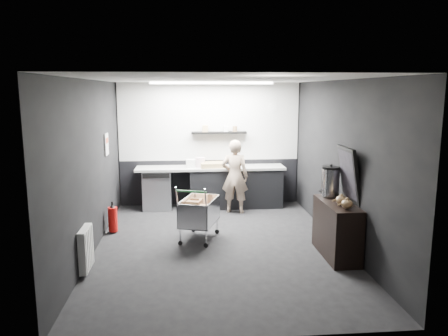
{
  "coord_description": "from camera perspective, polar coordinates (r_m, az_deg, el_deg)",
  "views": [
    {
      "loc": [
        -0.52,
        -6.85,
        2.54
      ],
      "look_at": [
        0.12,
        0.4,
        1.23
      ],
      "focal_mm": 35.0,
      "sensor_mm": 36.0,
      "label": 1
    }
  ],
  "objects": [
    {
      "name": "wall_front",
      "position": [
        4.3,
        2.14,
        -5.9
      ],
      "size": [
        5.5,
        0.0,
        5.5
      ],
      "primitive_type": "plane",
      "rotation": [
        -1.57,
        0.0,
        0.0
      ],
      "color": "black",
      "rests_on": "floor"
    },
    {
      "name": "sideboard",
      "position": [
        6.98,
        14.54,
        -6.78
      ],
      "size": [
        0.48,
        1.13,
        1.7
      ],
      "color": "black",
      "rests_on": "floor"
    },
    {
      "name": "poster",
      "position": [
        8.33,
        -15.09,
        3.01
      ],
      "size": [
        0.02,
        0.3,
        0.4
      ],
      "primitive_type": "cube",
      "color": "silver",
      "rests_on": "wall_left"
    },
    {
      "name": "cardboard_box",
      "position": [
        9.37,
        -1.55,
        0.42
      ],
      "size": [
        0.55,
        0.44,
        0.1
      ],
      "primitive_type": "cube",
      "rotation": [
        0.0,
        0.0,
        0.11
      ],
      "color": "#A28956",
      "rests_on": "prep_counter"
    },
    {
      "name": "pink_tub",
      "position": [
        9.4,
        -3.13,
        0.76
      ],
      "size": [
        0.21,
        0.21,
        0.21
      ],
      "primitive_type": "cylinder",
      "color": "silver",
      "rests_on": "prep_counter"
    },
    {
      "name": "wall_left",
      "position": [
        7.1,
        -16.96,
        0.1
      ],
      "size": [
        0.0,
        5.5,
        5.5
      ],
      "primitive_type": "plane",
      "rotation": [
        1.57,
        0.0,
        1.57
      ],
      "color": "black",
      "rests_on": "floor"
    },
    {
      "name": "kitchen_wall_panel",
      "position": [
        9.61,
        -1.91,
        6.07
      ],
      "size": [
        3.95,
        0.02,
        1.7
      ],
      "primitive_type": "cube",
      "color": "silver",
      "rests_on": "wall_back"
    },
    {
      "name": "wall_back",
      "position": [
        9.68,
        -1.9,
        3.12
      ],
      "size": [
        5.5,
        0.0,
        5.5
      ],
      "primitive_type": "plane",
      "rotation": [
        1.57,
        0.0,
        0.0
      ],
      "color": "black",
      "rests_on": "floor"
    },
    {
      "name": "fire_extinguisher",
      "position": [
        8.12,
        -14.32,
        -6.4
      ],
      "size": [
        0.17,
        0.17,
        0.55
      ],
      "color": "#B90F0C",
      "rests_on": "floor"
    },
    {
      "name": "ceiling_strip",
      "position": [
        8.71,
        -1.62,
        11.04
      ],
      "size": [
        2.4,
        0.2,
        0.04
      ],
      "primitive_type": "cube",
      "color": "white",
      "rests_on": "ceiling"
    },
    {
      "name": "dado_panel",
      "position": [
        9.8,
        -1.87,
        -1.83
      ],
      "size": [
        3.95,
        0.02,
        1.0
      ],
      "primitive_type": "cube",
      "color": "black",
      "rests_on": "wall_back"
    },
    {
      "name": "white_container",
      "position": [
        9.35,
        -4.36,
        0.59
      ],
      "size": [
        0.2,
        0.16,
        0.17
      ],
      "primitive_type": "cube",
      "rotation": [
        0.0,
        0.0,
        0.06
      ],
      "color": "silver",
      "rests_on": "prep_counter"
    },
    {
      "name": "floor",
      "position": [
        7.32,
        -0.64,
        -10.12
      ],
      "size": [
        5.5,
        5.5,
        0.0
      ],
      "primitive_type": "plane",
      "color": "black",
      "rests_on": "ground"
    },
    {
      "name": "wall_clock",
      "position": [
        9.76,
        6.39,
        7.84
      ],
      "size": [
        0.2,
        0.03,
        0.2
      ],
      "primitive_type": "cylinder",
      "rotation": [
        1.57,
        0.0,
        0.0
      ],
      "color": "silver",
      "rests_on": "wall_back"
    },
    {
      "name": "prep_counter",
      "position": [
        9.52,
        -0.95,
        -2.45
      ],
      "size": [
        3.2,
        0.61,
        0.9
      ],
      "color": "black",
      "rests_on": "floor"
    },
    {
      "name": "poster_red_band",
      "position": [
        8.33,
        -15.08,
        3.49
      ],
      "size": [
        0.02,
        0.22,
        0.1
      ],
      "primitive_type": "cube",
      "color": "red",
      "rests_on": "poster"
    },
    {
      "name": "wall_right",
      "position": [
        7.39,
        14.99,
        0.57
      ],
      "size": [
        0.0,
        5.5,
        5.5
      ],
      "primitive_type": "plane",
      "rotation": [
        1.57,
        0.0,
        -1.57
      ],
      "color": "black",
      "rests_on": "floor"
    },
    {
      "name": "ceiling",
      "position": [
        6.87,
        -0.69,
        11.52
      ],
      "size": [
        5.5,
        5.5,
        0.0
      ],
      "primitive_type": "plane",
      "rotation": [
        3.14,
        0.0,
        0.0
      ],
      "color": "silver",
      "rests_on": "wall_back"
    },
    {
      "name": "person",
      "position": [
        9.05,
        1.42,
        -1.11
      ],
      "size": [
        0.64,
        0.51,
        1.54
      ],
      "primitive_type": "imported",
      "rotation": [
        0.0,
        0.0,
        2.86
      ],
      "color": "beige",
      "rests_on": "floor"
    },
    {
      "name": "radiator",
      "position": [
        6.49,
        -17.61,
        -10.02
      ],
      "size": [
        0.1,
        0.5,
        0.6
      ],
      "primitive_type": "cube",
      "color": "silver",
      "rests_on": "wall_left"
    },
    {
      "name": "shopping_cart",
      "position": [
        7.5,
        -3.29,
        -5.95
      ],
      "size": [
        0.78,
        1.04,
        0.96
      ],
      "color": "silver",
      "rests_on": "floor"
    },
    {
      "name": "floating_shelf",
      "position": [
        9.54,
        -0.67,
        4.65
      ],
      "size": [
        1.2,
        0.22,
        0.04
      ],
      "primitive_type": "cube",
      "color": "black",
      "rests_on": "wall_back"
    }
  ]
}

